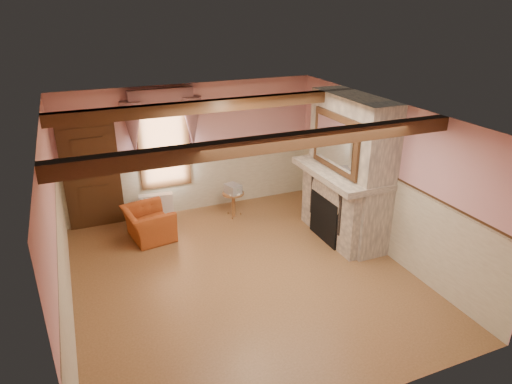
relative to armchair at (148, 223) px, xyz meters
name	(u,v)px	position (x,y,z in m)	size (l,w,h in m)	color
floor	(243,276)	(1.22, -1.98, -0.32)	(5.50, 6.00, 0.01)	brown
ceiling	(241,115)	(1.22, -1.98, 2.48)	(5.50, 6.00, 0.01)	silver
wall_back	(192,149)	(1.22, 1.02, 1.08)	(5.50, 0.02, 2.80)	pink
wall_front	(345,310)	(1.22, -4.98, 1.08)	(5.50, 0.02, 2.80)	pink
wall_left	(56,233)	(-1.53, -1.98, 1.08)	(0.02, 6.00, 2.80)	pink
wall_right	(383,177)	(3.97, -1.98, 1.08)	(0.02, 6.00, 2.80)	pink
wainscot	(242,237)	(1.22, -1.98, 0.43)	(5.50, 6.00, 1.50)	beige
chair_rail	(242,196)	(1.22, -1.98, 1.18)	(5.50, 6.00, 0.08)	black
firebox	(327,218)	(3.22, -1.38, 0.13)	(0.20, 0.95, 0.90)	black
armchair	(148,223)	(0.00, 0.00, 0.00)	(0.97, 0.85, 0.63)	#994219
side_table	(233,204)	(1.88, 0.29, -0.04)	(0.46, 0.46, 0.55)	brown
book_stack	(233,189)	(1.87, 0.27, 0.33)	(0.26, 0.32, 0.20)	#B7AD8C
radiator	(157,207)	(0.30, 0.72, -0.02)	(0.70, 0.18, 0.60)	silver
bowl	(344,168)	(3.46, -1.44, 1.15)	(0.37, 0.37, 0.09)	brown
mantel_clock	(323,154)	(3.46, -0.67, 1.20)	(0.14, 0.24, 0.20)	black
oil_lamp	(324,152)	(3.46, -0.71, 1.24)	(0.11, 0.11, 0.28)	gold
candle_red	(365,179)	(3.46, -2.13, 1.18)	(0.06, 0.06, 0.16)	#A31415
jar_yellow	(360,177)	(3.46, -1.96, 1.16)	(0.06, 0.06, 0.12)	gold
fireplace	(350,169)	(3.64, -1.38, 1.08)	(0.85, 2.00, 2.80)	gray
mantel	(341,173)	(3.46, -1.38, 1.04)	(1.05, 2.05, 0.12)	gray
overmantel_mirror	(335,143)	(3.28, -1.38, 1.65)	(0.06, 1.44, 1.04)	silver
door	(92,179)	(-0.88, 0.96, 0.73)	(1.10, 0.10, 2.10)	black
window	(164,141)	(0.62, 0.99, 1.33)	(1.06, 0.08, 2.02)	white
window_drapes	(162,114)	(0.62, 0.90, 1.93)	(1.30, 0.14, 1.40)	gray
ceiling_beam_front	(275,143)	(1.22, -3.18, 2.38)	(5.50, 0.18, 0.20)	black
ceiling_beam_back	(216,106)	(1.22, -0.78, 2.38)	(5.50, 0.18, 0.20)	black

